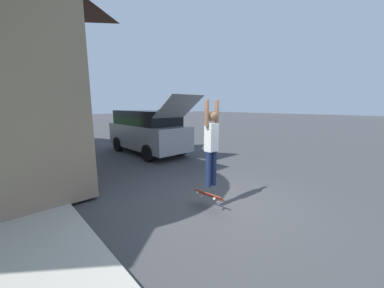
% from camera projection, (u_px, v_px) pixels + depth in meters
% --- Properties ---
extents(ground_plane, '(120.00, 120.00, 0.00)m').
position_uv_depth(ground_plane, '(220.00, 203.00, 5.17)').
color(ground_plane, '#3D3D3F').
extents(sidewalk, '(1.80, 80.00, 0.10)m').
position_uv_depth(sidewalk, '(8.00, 175.00, 7.04)').
color(sidewalk, '#ADA89E').
rests_on(sidewalk, ground_plane).
extents(suv_parked, '(2.02, 5.38, 2.76)m').
position_uv_depth(suv_parked, '(147.00, 131.00, 10.46)').
color(suv_parked, gray).
rests_on(suv_parked, ground_plane).
extents(car_down_street, '(1.96, 4.28, 1.43)m').
position_uv_depth(car_down_street, '(43.00, 124.00, 18.77)').
color(car_down_street, silver).
rests_on(car_down_street, ground_plane).
extents(skateboarder, '(0.41, 0.22, 1.88)m').
position_uv_depth(skateboarder, '(211.00, 143.00, 4.60)').
color(skateboarder, '#192347').
rests_on(skateboarder, ground_plane).
extents(skateboard, '(0.22, 0.82, 0.23)m').
position_uv_depth(skateboard, '(209.00, 195.00, 4.86)').
color(skateboard, '#B73D23').
rests_on(skateboard, ground_plane).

